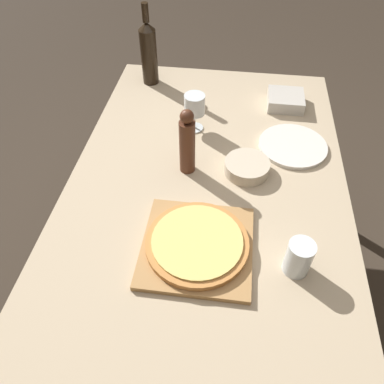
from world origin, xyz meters
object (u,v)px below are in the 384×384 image
Objects in this scene: wine_bottle at (149,52)px; pepper_mill at (187,143)px; small_bowl at (247,167)px; pizza at (198,242)px; wine_glass at (195,106)px.

wine_bottle reaches higher than pepper_mill.
pizza is at bearing -110.71° from small_bowl.
pizza is 1.90× the size of small_bowl.
pizza is 1.99× the size of wine_glass.
pepper_mill is 1.65× the size of wine_glass.
wine_bottle is 0.71m from small_bowl.
pizza is at bearing -81.82° from wine_glass.
pepper_mill is (-0.08, 0.33, 0.09)m from pizza.
pepper_mill is at bearing 102.93° from pizza.
pepper_mill is at bearing -88.66° from wine_glass.
wine_bottle reaches higher than small_bowl.
wine_bottle is 1.41× the size of pepper_mill.
wine_bottle is 2.21× the size of small_bowl.
wine_glass is 0.31m from small_bowl.
small_bowl is (0.45, -0.54, -0.12)m from wine_bottle.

